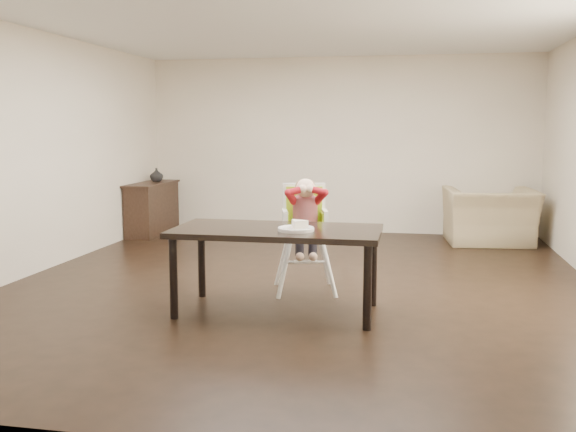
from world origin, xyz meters
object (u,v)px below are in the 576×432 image
at_px(high_chair, 305,212).
at_px(sideboard, 152,208).
at_px(armchair, 490,207).
at_px(dining_table, 277,237).

distance_m(high_chair, sideboard, 4.15).
xyz_separation_m(high_chair, sideboard, (-2.87, 2.97, -0.40)).
relative_size(armchair, sideboard, 0.95).
relative_size(dining_table, armchair, 1.51).
distance_m(armchair, sideboard, 4.98).
relative_size(high_chair, sideboard, 0.89).
xyz_separation_m(armchair, sideboard, (-4.98, -0.10, -0.12)).
distance_m(dining_table, sideboard, 4.67).
xyz_separation_m(dining_table, high_chair, (0.12, 0.79, 0.12)).
bearing_deg(high_chair, sideboard, 120.06).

